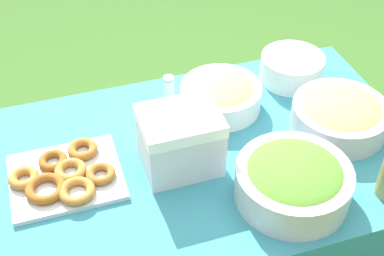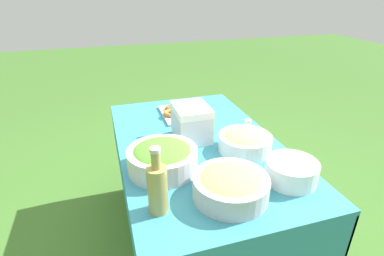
{
  "view_description": "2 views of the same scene",
  "coord_description": "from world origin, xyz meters",
  "px_view_note": "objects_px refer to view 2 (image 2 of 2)",
  "views": [
    {
      "loc": [
        0.39,
        1.13,
        1.87
      ],
      "look_at": [
        -0.0,
        -0.08,
        0.76
      ],
      "focal_mm": 50.0,
      "sensor_mm": 36.0,
      "label": 1
    },
    {
      "loc": [
        -1.37,
        0.46,
        1.5
      ],
      "look_at": [
        0.03,
        0.03,
        0.79
      ],
      "focal_mm": 28.0,
      "sensor_mm": 36.0,
      "label": 2
    }
  ],
  "objects_px": {
    "pasta_bowl": "(245,141)",
    "bread_bowl": "(231,185)",
    "salad_bowl": "(162,157)",
    "donut_platter": "(182,112)",
    "plate_stack": "(291,171)",
    "olive_oil_bottle": "(157,187)",
    "cooler_box": "(191,122)"
  },
  "relations": [
    {
      "from": "pasta_bowl",
      "to": "bread_bowl",
      "type": "distance_m",
      "value": 0.39
    },
    {
      "from": "salad_bowl",
      "to": "donut_platter",
      "type": "xyz_separation_m",
      "value": [
        0.6,
        -0.26,
        -0.05
      ]
    },
    {
      "from": "salad_bowl",
      "to": "bread_bowl",
      "type": "height_order",
      "value": "salad_bowl"
    },
    {
      "from": "plate_stack",
      "to": "olive_oil_bottle",
      "type": "bearing_deg",
      "value": 91.9
    },
    {
      "from": "donut_platter",
      "to": "cooler_box",
      "type": "xyz_separation_m",
      "value": [
        -0.34,
        0.04,
        0.08
      ]
    },
    {
      "from": "olive_oil_bottle",
      "to": "bread_bowl",
      "type": "relative_size",
      "value": 0.89
    },
    {
      "from": "donut_platter",
      "to": "bread_bowl",
      "type": "xyz_separation_m",
      "value": [
        -0.88,
        0.04,
        0.04
      ]
    },
    {
      "from": "plate_stack",
      "to": "olive_oil_bottle",
      "type": "xyz_separation_m",
      "value": [
        -0.02,
        0.59,
        0.06
      ]
    },
    {
      "from": "salad_bowl",
      "to": "plate_stack",
      "type": "bearing_deg",
      "value": -115.88
    },
    {
      "from": "plate_stack",
      "to": "cooler_box",
      "type": "xyz_separation_m",
      "value": [
        0.51,
        0.3,
        0.05
      ]
    },
    {
      "from": "salad_bowl",
      "to": "pasta_bowl",
      "type": "height_order",
      "value": "salad_bowl"
    },
    {
      "from": "plate_stack",
      "to": "cooler_box",
      "type": "distance_m",
      "value": 0.6
    },
    {
      "from": "pasta_bowl",
      "to": "cooler_box",
      "type": "relative_size",
      "value": 1.19
    },
    {
      "from": "cooler_box",
      "to": "plate_stack",
      "type": "bearing_deg",
      "value": -149.78
    },
    {
      "from": "olive_oil_bottle",
      "to": "cooler_box",
      "type": "relative_size",
      "value": 1.2
    },
    {
      "from": "salad_bowl",
      "to": "plate_stack",
      "type": "relative_size",
      "value": 1.43
    },
    {
      "from": "salad_bowl",
      "to": "plate_stack",
      "type": "xyz_separation_m",
      "value": [
        -0.25,
        -0.52,
        -0.02
      ]
    },
    {
      "from": "donut_platter",
      "to": "olive_oil_bottle",
      "type": "relative_size",
      "value": 1.19
    },
    {
      "from": "cooler_box",
      "to": "olive_oil_bottle",
      "type": "bearing_deg",
      "value": 151.01
    },
    {
      "from": "donut_platter",
      "to": "bread_bowl",
      "type": "height_order",
      "value": "bread_bowl"
    },
    {
      "from": "donut_platter",
      "to": "cooler_box",
      "type": "bearing_deg",
      "value": 173.2
    },
    {
      "from": "donut_platter",
      "to": "plate_stack",
      "type": "xyz_separation_m",
      "value": [
        -0.86,
        -0.26,
        0.03
      ]
    },
    {
      "from": "pasta_bowl",
      "to": "olive_oil_bottle",
      "type": "height_order",
      "value": "olive_oil_bottle"
    },
    {
      "from": "donut_platter",
      "to": "pasta_bowl",
      "type": "bearing_deg",
      "value": -161.64
    },
    {
      "from": "salad_bowl",
      "to": "donut_platter",
      "type": "distance_m",
      "value": 0.66
    },
    {
      "from": "olive_oil_bottle",
      "to": "cooler_box",
      "type": "xyz_separation_m",
      "value": [
        0.53,
        -0.3,
        -0.01
      ]
    },
    {
      "from": "bread_bowl",
      "to": "cooler_box",
      "type": "relative_size",
      "value": 1.35
    },
    {
      "from": "donut_platter",
      "to": "salad_bowl",
      "type": "bearing_deg",
      "value": 156.64
    },
    {
      "from": "bread_bowl",
      "to": "cooler_box",
      "type": "height_order",
      "value": "cooler_box"
    },
    {
      "from": "pasta_bowl",
      "to": "cooler_box",
      "type": "height_order",
      "value": "cooler_box"
    },
    {
      "from": "olive_oil_bottle",
      "to": "donut_platter",
      "type": "bearing_deg",
      "value": -21.01
    },
    {
      "from": "plate_stack",
      "to": "olive_oil_bottle",
      "type": "distance_m",
      "value": 0.6
    }
  ]
}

